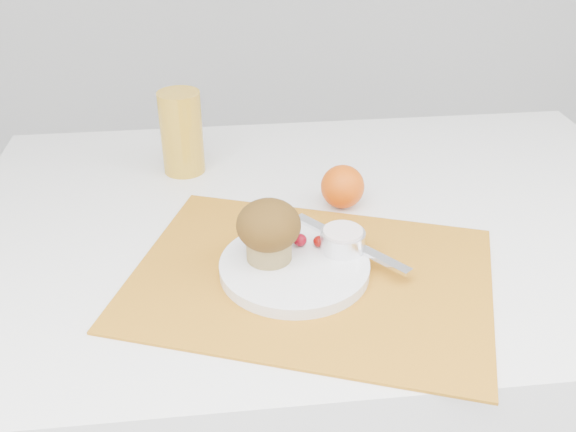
{
  "coord_description": "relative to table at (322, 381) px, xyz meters",
  "views": [
    {
      "loc": [
        -0.17,
        -0.84,
        1.29
      ],
      "look_at": [
        -0.08,
        -0.03,
        0.8
      ],
      "focal_mm": 40.0,
      "sensor_mm": 36.0,
      "label": 1
    }
  ],
  "objects": [
    {
      "name": "ramekin",
      "position": [
        -0.0,
        -0.13,
        0.41
      ],
      "size": [
        0.07,
        0.07,
        0.03
      ],
      "primitive_type": "cylinder",
      "rotation": [
        0.0,
        0.0,
        0.02
      ],
      "color": "white",
      "rests_on": "plate"
    },
    {
      "name": "butter_knife",
      "position": [
        0.01,
        -0.12,
        0.4
      ],
      "size": [
        0.15,
        0.18,
        0.01
      ],
      "primitive_type": "cube",
      "rotation": [
        0.0,
        0.0,
        -0.9
      ],
      "color": "silver",
      "rests_on": "plate"
    },
    {
      "name": "plate",
      "position": [
        -0.08,
        -0.16,
        0.39
      ],
      "size": [
        0.28,
        0.28,
        0.02
      ],
      "primitive_type": "cylinder",
      "rotation": [
        0.0,
        0.0,
        -0.38
      ],
      "color": "white",
      "rests_on": "placemat"
    },
    {
      "name": "placemat",
      "position": [
        -0.05,
        -0.17,
        0.38
      ],
      "size": [
        0.6,
        0.52,
        0.0
      ],
      "primitive_type": "cube",
      "rotation": [
        0.0,
        0.0,
        -0.35
      ],
      "color": "#BD751A",
      "rests_on": "table"
    },
    {
      "name": "cream",
      "position": [
        -0.0,
        -0.13,
        0.43
      ],
      "size": [
        0.07,
        0.07,
        0.01
      ],
      "primitive_type": "cylinder",
      "rotation": [
        0.0,
        0.0,
        -0.29
      ],
      "color": "white",
      "rests_on": "ramekin"
    },
    {
      "name": "orange",
      "position": [
        0.03,
        0.03,
        0.41
      ],
      "size": [
        0.07,
        0.07,
        0.07
      ],
      "primitive_type": "sphere",
      "color": "#E75608",
      "rests_on": "table"
    },
    {
      "name": "raspberry_near",
      "position": [
        -0.06,
        -0.11,
        0.41
      ],
      "size": [
        0.02,
        0.02,
        0.02
      ],
      "primitive_type": "ellipsoid",
      "color": "#5F020D",
      "rests_on": "plate"
    },
    {
      "name": "table",
      "position": [
        0.0,
        0.0,
        0.0
      ],
      "size": [
        1.2,
        0.8,
        0.75
      ],
      "primitive_type": "cube",
      "color": "white",
      "rests_on": "ground"
    },
    {
      "name": "juice_glass",
      "position": [
        -0.24,
        0.2,
        0.45
      ],
      "size": [
        0.08,
        0.08,
        0.15
      ],
      "primitive_type": "cylinder",
      "rotation": [
        0.0,
        0.0,
        -0.0
      ],
      "color": "gold",
      "rests_on": "table"
    },
    {
      "name": "muffin",
      "position": [
        -0.11,
        -0.14,
        0.44
      ],
      "size": [
        0.09,
        0.09,
        0.09
      ],
      "color": "#A2884E",
      "rests_on": "plate"
    },
    {
      "name": "raspberry_far",
      "position": [
        -0.03,
        -0.12,
        0.4
      ],
      "size": [
        0.02,
        0.02,
        0.02
      ],
      "primitive_type": "ellipsoid",
      "color": "#5A0502",
      "rests_on": "plate"
    }
  ]
}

